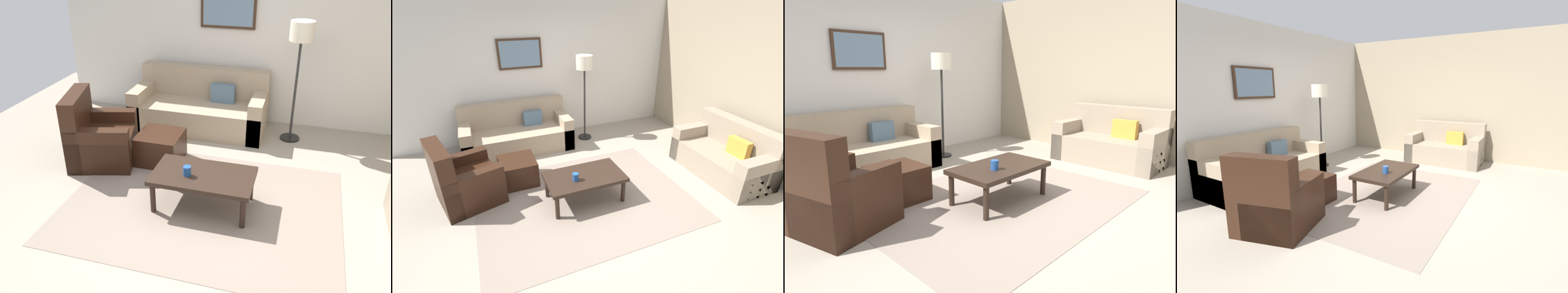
# 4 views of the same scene
# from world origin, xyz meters

# --- Properties ---
(ground_plane) EXTENTS (8.00, 8.00, 0.00)m
(ground_plane) POSITION_xyz_m (0.00, 0.00, 0.00)
(ground_plane) COLOR gray
(rear_partition) EXTENTS (6.00, 0.12, 2.80)m
(rear_partition) POSITION_xyz_m (0.00, 2.60, 1.40)
(rear_partition) COLOR silver
(rear_partition) RESTS_ON ground_plane
(stone_feature_panel) EXTENTS (0.12, 5.20, 2.80)m
(stone_feature_panel) POSITION_xyz_m (3.00, 0.00, 1.40)
(stone_feature_panel) COLOR gray
(stone_feature_panel) RESTS_ON ground_plane
(area_rug) EXTENTS (3.02, 2.27, 0.01)m
(area_rug) POSITION_xyz_m (0.00, 0.00, 0.00)
(area_rug) COLOR gray
(area_rug) RESTS_ON ground_plane
(couch_main) EXTENTS (2.02, 0.91, 0.88)m
(couch_main) POSITION_xyz_m (-0.59, 2.09, 0.30)
(couch_main) COLOR gray
(couch_main) RESTS_ON ground_plane
(couch_loveseat) EXTENTS (0.84, 1.57, 0.88)m
(couch_loveseat) POSITION_xyz_m (2.47, -0.20, 0.30)
(couch_loveseat) COLOR gray
(couch_loveseat) RESTS_ON ground_plane
(armchair_leather) EXTENTS (0.99, 0.99, 0.95)m
(armchair_leather) POSITION_xyz_m (-1.59, 0.61, 0.31)
(armchair_leather) COLOR black
(armchair_leather) RESTS_ON ground_plane
(ottoman) EXTENTS (0.56, 0.56, 0.40)m
(ottoman) POSITION_xyz_m (-0.80, 0.84, 0.20)
(ottoman) COLOR black
(ottoman) RESTS_ON ground_plane
(coffee_table) EXTENTS (1.10, 0.64, 0.41)m
(coffee_table) POSITION_xyz_m (0.01, 0.01, 0.36)
(coffee_table) COLOR black
(coffee_table) RESTS_ON ground_plane
(cup) EXTENTS (0.09, 0.09, 0.11)m
(cup) POSITION_xyz_m (-0.15, -0.06, 0.46)
(cup) COLOR #1E478C
(cup) RESTS_ON coffee_table
(lamp_standing) EXTENTS (0.32, 0.32, 1.71)m
(lamp_standing) POSITION_xyz_m (0.81, 1.98, 1.41)
(lamp_standing) COLOR black
(lamp_standing) RESTS_ON ground_plane
(framed_artwork) EXTENTS (0.83, 0.04, 0.56)m
(framed_artwork) POSITION_xyz_m (-0.30, 2.51, 1.73)
(framed_artwork) COLOR #382316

